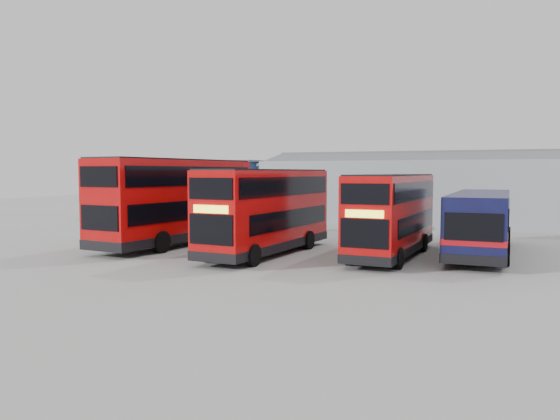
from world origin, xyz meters
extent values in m
plane|color=gray|center=(0.00, 0.00, 0.00)|extent=(120.00, 120.00, 0.00)
cube|color=navy|center=(-14.00, 18.00, 2.50)|extent=(12.00, 8.00, 5.00)
cube|color=#575B60|center=(-14.00, 18.00, 5.05)|extent=(12.30, 8.30, 0.15)
cube|color=#417AB9|center=(-14.00, 13.90, 3.00)|extent=(3.96, 0.15, 1.40)
cube|color=#989DA6|center=(8.00, 20.00, 2.50)|extent=(30.00, 12.00, 5.00)
cube|color=#575B60|center=(8.00, 17.20, 5.25)|extent=(30.50, 6.33, 1.29)
cube|color=#575B60|center=(8.00, 22.80, 5.25)|extent=(30.50, 6.33, 1.29)
cube|color=#B90A0A|center=(-5.95, -0.12, 2.58)|extent=(4.11, 11.67, 4.40)
cube|color=black|center=(-5.95, -0.12, 0.60)|extent=(4.16, 11.71, 0.49)
cube|color=black|center=(-4.63, -0.72, 2.07)|extent=(1.25, 9.61, 1.03)
cube|color=black|center=(-7.37, -0.38, 2.07)|extent=(1.25, 9.61, 1.03)
cube|color=black|center=(-4.58, -0.29, 3.91)|extent=(1.39, 10.69, 1.03)
cube|color=black|center=(-7.32, 0.05, 3.91)|extent=(1.39, 10.69, 1.03)
cube|color=black|center=(-5.24, 5.57, 1.96)|extent=(2.43, 0.36, 1.47)
cube|color=black|center=(-5.24, 5.57, 3.91)|extent=(2.43, 0.36, 1.03)
cube|color=#F3F633|center=(-5.24, 5.58, 2.94)|extent=(1.95, 0.29, 0.38)
cube|color=black|center=(-6.66, -5.80, 1.96)|extent=(2.38, 0.35, 1.20)
cube|color=black|center=(-6.66, -5.80, 3.91)|extent=(2.38, 0.35, 0.98)
cube|color=black|center=(-5.95, -0.12, 4.81)|extent=(3.93, 11.48, 0.11)
cylinder|color=black|center=(-4.16, 3.66, 0.57)|extent=(0.49, 1.17, 1.13)
cylinder|color=black|center=(-6.75, 3.98, 0.57)|extent=(0.49, 1.17, 1.13)
cylinder|color=black|center=(-5.01, -3.14, 0.57)|extent=(0.49, 1.17, 1.13)
cylinder|color=black|center=(-7.60, -2.81, 0.57)|extent=(0.49, 1.17, 1.13)
cube|color=#B90A0A|center=(0.18, -1.51, 2.27)|extent=(3.34, 10.21, 3.87)
cube|color=black|center=(0.18, -1.51, 0.53)|extent=(3.38, 10.25, 0.43)
cube|color=black|center=(-0.99, -1.01, 1.81)|extent=(0.86, 8.47, 0.91)
cube|color=black|center=(1.43, -1.24, 1.81)|extent=(0.86, 8.47, 0.91)
cube|color=black|center=(-1.03, -1.39, 3.44)|extent=(0.96, 9.42, 0.91)
cube|color=black|center=(1.39, -1.63, 3.44)|extent=(0.96, 9.42, 0.91)
cube|color=black|center=(-0.30, -6.52, 1.72)|extent=(2.14, 0.25, 1.29)
cube|color=black|center=(-0.30, -6.52, 3.44)|extent=(2.14, 0.25, 0.91)
cube|color=#F3F633|center=(-0.30, -6.53, 2.58)|extent=(1.72, 0.20, 0.33)
cube|color=black|center=(0.67, 3.50, 1.72)|extent=(2.10, 0.25, 1.05)
cube|color=black|center=(0.67, 3.50, 3.44)|extent=(2.10, 0.25, 0.86)
cube|color=black|center=(0.18, -1.51, 4.22)|extent=(3.18, 10.06, 0.10)
cylinder|color=black|center=(-1.29, -4.87, 0.50)|extent=(0.40, 1.02, 0.99)
cylinder|color=black|center=(0.99, -5.09, 0.50)|extent=(0.40, 1.02, 0.99)
cylinder|color=black|center=(-0.72, 1.12, 0.50)|extent=(0.40, 1.02, 0.99)
cylinder|color=black|center=(1.57, 0.90, 0.50)|extent=(0.40, 1.02, 0.99)
cube|color=#B90A0A|center=(6.17, -0.06, 2.14)|extent=(2.91, 9.58, 3.64)
cube|color=black|center=(6.17, -0.06, 0.49)|extent=(2.95, 9.62, 0.40)
cube|color=black|center=(5.06, 0.38, 1.71)|extent=(0.61, 7.99, 0.85)
cube|color=black|center=(7.34, 0.22, 1.71)|extent=(0.61, 7.99, 0.85)
cube|color=black|center=(5.03, 0.02, 3.24)|extent=(0.67, 8.89, 0.85)
cube|color=black|center=(7.31, -0.14, 3.24)|extent=(0.67, 8.89, 0.85)
cube|color=black|center=(5.84, -4.79, 1.62)|extent=(2.02, 0.19, 1.21)
cube|color=black|center=(5.84, -4.79, 3.24)|extent=(2.02, 0.19, 0.85)
cube|color=#F3F633|center=(5.84, -4.80, 2.43)|extent=(1.62, 0.15, 0.31)
cube|color=black|center=(6.51, 4.67, 1.62)|extent=(1.98, 0.18, 0.99)
cube|color=black|center=(6.51, 4.67, 3.24)|extent=(1.98, 0.18, 0.81)
cube|color=black|center=(6.17, -0.06, 3.98)|extent=(2.77, 9.44, 0.09)
cylinder|color=black|center=(4.86, -3.26, 0.47)|extent=(0.35, 0.95, 0.94)
cylinder|color=black|center=(7.02, -3.41, 0.47)|extent=(0.35, 0.95, 0.94)
cylinder|color=black|center=(5.26, 2.39, 0.47)|extent=(0.35, 0.95, 0.94)
cylinder|color=black|center=(7.42, 2.24, 0.47)|extent=(0.35, 0.95, 0.94)
cube|color=#0C1236|center=(10.17, 2.28, 1.73)|extent=(2.92, 11.42, 2.73)
cube|color=black|center=(10.17, 2.28, 0.55)|extent=(2.96, 11.46, 0.41)
cube|color=#A60C14|center=(10.17, 2.28, 1.24)|extent=(2.95, 11.45, 0.26)
cube|color=black|center=(11.47, 1.94, 2.17)|extent=(0.34, 9.48, 0.98)
cube|color=black|center=(8.85, 2.02, 2.17)|extent=(0.34, 9.48, 0.98)
cube|color=black|center=(10.34, 7.97, 1.91)|extent=(2.32, 0.12, 1.34)
cube|color=black|center=(10.00, -3.40, 1.91)|extent=(2.27, 0.12, 1.13)
cylinder|color=black|center=(11.53, 6.27, 0.54)|extent=(0.36, 1.08, 1.07)
cylinder|color=black|center=(9.06, 6.34, 0.54)|extent=(0.36, 1.08, 1.07)
cylinder|color=black|center=(11.31, -0.95, 0.54)|extent=(0.36, 1.08, 1.07)
cylinder|color=black|center=(8.84, -0.87, 0.54)|extent=(0.36, 1.08, 1.07)
cube|color=white|center=(-14.76, 11.27, 1.25)|extent=(3.54, 5.37, 1.90)
cube|color=black|center=(-13.92, 8.90, 1.55)|extent=(1.71, 0.64, 0.70)
cube|color=black|center=(-15.19, 9.42, 1.55)|extent=(0.35, 0.86, 0.60)
cube|color=black|center=(-13.26, 10.10, 1.55)|extent=(0.35, 0.86, 0.60)
cylinder|color=black|center=(-15.10, 9.35, 0.36)|extent=(0.46, 0.76, 0.72)
cylinder|color=black|center=(-13.29, 9.99, 0.36)|extent=(0.46, 0.76, 0.72)
cylinder|color=black|center=(-16.22, 12.55, 0.36)|extent=(0.46, 0.76, 0.72)
cylinder|color=black|center=(-14.42, 13.19, 0.36)|extent=(0.46, 0.76, 0.72)
camera|label=1|loc=(10.65, -26.68, 4.13)|focal=35.00mm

